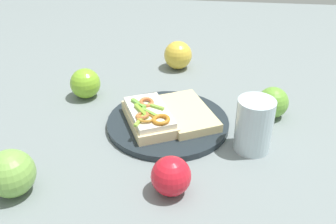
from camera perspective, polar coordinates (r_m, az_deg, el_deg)
ground_plane at (r=0.84m, az=0.00°, el=-1.96°), size 2.00×2.00×0.00m
plate at (r=0.84m, az=0.00°, el=-1.57°), size 0.26×0.26×0.01m
sandwich at (r=0.81m, az=-2.80°, el=-0.67°), size 0.17×0.14×0.05m
bread_slice_side at (r=0.84m, az=2.71°, el=-0.15°), size 0.19×0.16×0.02m
apple_0 at (r=0.89m, az=15.18°, el=1.38°), size 0.10×0.10×0.07m
apple_1 at (r=0.96m, az=-12.09°, el=4.15°), size 0.10×0.10×0.07m
apple_2 at (r=1.09m, az=1.48°, el=8.37°), size 0.11×0.11×0.08m
apple_3 at (r=0.66m, az=0.45°, el=-9.41°), size 0.09×0.09×0.07m
apple_4 at (r=0.70m, az=-22.14°, el=-8.36°), size 0.11×0.11×0.08m
drinking_glass at (r=0.76m, az=12.55°, el=-1.90°), size 0.07×0.07×0.11m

